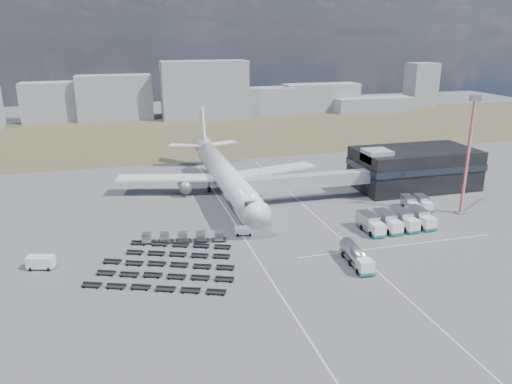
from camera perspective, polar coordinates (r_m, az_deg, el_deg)
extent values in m
plane|color=#565659|center=(94.76, 0.28, -5.88)|extent=(420.00, 420.00, 0.00)
cube|color=#4E4C2F|center=(198.64, -8.39, 6.57)|extent=(420.00, 90.00, 0.01)
cube|color=silver|center=(98.74, -1.63, -4.88)|extent=(0.25, 110.00, 0.01)
cube|color=silver|center=(104.16, 8.05, -3.82)|extent=(0.25, 110.00, 0.01)
cube|color=silver|center=(97.51, 15.97, -5.90)|extent=(40.00, 0.25, 0.01)
cube|color=black|center=(133.31, 17.64, 2.59)|extent=(30.00, 16.00, 10.00)
cube|color=#262D38|center=(133.02, 17.69, 3.09)|extent=(30.40, 16.40, 1.60)
cube|color=#939399|center=(124.48, 13.66, 4.03)|extent=(6.00, 6.00, 3.00)
cube|color=#939399|center=(116.80, 6.12, 1.31)|extent=(29.80, 3.00, 3.00)
cube|color=#939399|center=(112.26, -0.17, 0.73)|extent=(4.00, 3.60, 3.40)
cylinder|color=slate|center=(113.87, 0.50, -0.37)|extent=(0.70, 0.70, 5.10)
cylinder|color=black|center=(114.55, 0.49, -1.37)|extent=(1.40, 0.90, 1.40)
cylinder|color=white|center=(120.48, -3.58, 1.99)|extent=(5.60, 48.00, 5.60)
cone|color=white|center=(95.92, -0.28, -2.17)|extent=(5.60, 5.00, 5.60)
cone|color=white|center=(146.99, -5.87, 5.15)|extent=(5.60, 8.00, 5.60)
cube|color=black|center=(97.48, -0.59, -1.34)|extent=(2.20, 2.00, 0.80)
cube|color=white|center=(123.75, -9.95, 1.60)|extent=(25.59, 11.38, 0.50)
cube|color=white|center=(128.60, 1.64, 2.48)|extent=(25.59, 11.38, 0.50)
cylinder|color=slate|center=(122.67, -8.19, 0.72)|extent=(3.00, 5.00, 3.00)
cylinder|color=slate|center=(126.26, 0.38, 1.40)|extent=(3.00, 5.00, 3.00)
cube|color=white|center=(148.06, -8.11, 5.32)|extent=(9.49, 5.63, 0.35)
cube|color=white|center=(149.80, -3.92, 5.60)|extent=(9.49, 5.63, 0.35)
cube|color=white|center=(148.77, -6.13, 7.53)|extent=(0.50, 9.06, 11.45)
cylinder|color=slate|center=(102.33, -1.08, -3.29)|extent=(0.50, 0.50, 2.50)
cylinder|color=slate|center=(124.83, -5.36, 0.57)|extent=(0.60, 0.60, 2.50)
cylinder|color=slate|center=(126.03, -2.50, 0.80)|extent=(0.60, 0.60, 2.50)
cylinder|color=black|center=(102.60, -1.08, -3.68)|extent=(0.50, 1.20, 1.20)
cube|color=#91949E|center=(242.18, -21.54, 9.59)|extent=(31.88, 12.00, 17.14)
cube|color=#91949E|center=(237.71, -15.82, 10.35)|extent=(32.94, 12.00, 19.85)
cube|color=#91949E|center=(233.28, -5.87, 11.54)|extent=(39.02, 12.00, 25.91)
cube|color=#91949E|center=(244.89, 1.09, 10.36)|extent=(28.56, 12.00, 12.72)
cube|color=#91949E|center=(256.50, 7.41, 10.66)|extent=(37.99, 12.00, 13.60)
cube|color=#91949E|center=(260.67, 13.18, 9.73)|extent=(39.98, 12.00, 6.99)
cube|color=#91949E|center=(289.92, 18.36, 11.62)|extent=(14.40, 12.00, 22.47)
cube|color=white|center=(84.49, 12.37, -8.33)|extent=(2.55, 2.55, 2.29)
cube|color=#136E67|center=(84.88, 12.33, -8.87)|extent=(2.66, 2.66, 0.50)
cylinder|color=#ACACB1|center=(88.34, 11.14, -6.73)|extent=(3.00, 7.63, 2.49)
cube|color=slate|center=(88.81, 11.09, -7.40)|extent=(2.90, 7.62, 0.35)
cylinder|color=black|center=(87.68, 11.45, -7.95)|extent=(2.66, 1.27, 1.10)
cube|color=white|center=(98.40, -1.42, -4.47)|extent=(3.86, 2.67, 1.56)
cube|color=white|center=(92.03, -23.37, -7.41)|extent=(4.71, 3.08, 2.31)
cube|color=white|center=(131.13, -3.04, 1.68)|extent=(3.85, 6.79, 2.99)
cube|color=#136E67|center=(131.47, -3.03, 1.17)|extent=(3.98, 6.92, 0.48)
cube|color=white|center=(99.97, 13.71, -4.21)|extent=(2.67, 2.56, 2.48)
cube|color=#136E67|center=(100.33, 13.67, -4.72)|extent=(2.79, 2.68, 0.51)
cube|color=#ACACB1|center=(102.95, 12.62, -3.20)|extent=(2.87, 5.27, 2.93)
cube|color=white|center=(101.92, 15.57, -3.93)|extent=(2.67, 2.56, 2.48)
cube|color=#136E67|center=(102.27, 15.53, -4.43)|extent=(2.79, 2.68, 0.51)
cube|color=#ACACB1|center=(104.84, 14.44, -2.96)|extent=(2.87, 5.27, 2.93)
cube|color=white|center=(103.97, 17.35, -3.66)|extent=(2.67, 2.56, 2.48)
cube|color=#136E67|center=(104.31, 17.31, -4.15)|extent=(2.79, 2.68, 0.51)
cube|color=#ACACB1|center=(106.84, 16.20, -2.71)|extent=(2.87, 5.27, 2.93)
cube|color=white|center=(106.12, 19.07, -3.40)|extent=(2.67, 2.56, 2.48)
cube|color=#136E67|center=(106.45, 19.02, -3.88)|extent=(2.79, 2.68, 0.51)
cube|color=#ACACB1|center=(108.93, 17.89, -2.48)|extent=(2.87, 5.27, 2.93)
cube|color=white|center=(115.45, 17.55, -1.69)|extent=(2.40, 2.33, 2.01)
cube|color=#136E67|center=(115.70, 17.52, -2.05)|extent=(2.51, 2.43, 0.41)
cube|color=#ACACB1|center=(118.11, 16.98, -1.01)|extent=(2.86, 4.51, 2.37)
cube|color=white|center=(116.71, 18.96, -1.62)|extent=(2.40, 2.33, 2.01)
cube|color=#136E67|center=(116.95, 18.92, -1.98)|extent=(2.51, 2.43, 0.41)
cube|color=#ACACB1|center=(119.33, 18.35, -0.95)|extent=(2.86, 4.51, 2.37)
cube|color=black|center=(96.91, -12.35, -5.56)|extent=(3.03, 2.20, 0.19)
cube|color=#ACACB1|center=(96.57, -12.39, -5.07)|extent=(1.99, 1.99, 1.59)
cube|color=black|center=(96.48, -10.35, -5.54)|extent=(3.03, 2.20, 0.19)
cube|color=#ACACB1|center=(96.13, -10.38, -5.05)|extent=(1.99, 1.99, 1.59)
cube|color=black|center=(96.16, -8.33, -5.51)|extent=(3.03, 2.20, 0.19)
cube|color=#ACACB1|center=(95.81, -8.36, -5.02)|extent=(1.99, 1.99, 1.59)
cube|color=black|center=(95.95, -6.31, -5.48)|extent=(3.03, 2.20, 0.19)
cube|color=#ACACB1|center=(95.60, -6.33, -4.98)|extent=(1.99, 1.99, 1.59)
cube|color=black|center=(95.87, -4.27, -5.44)|extent=(3.03, 2.20, 0.19)
cube|color=#ACACB1|center=(95.52, -4.29, -4.94)|extent=(1.99, 1.99, 1.59)
cube|color=black|center=(80.24, -11.66, -10.63)|extent=(22.63, 10.23, 0.71)
cube|color=black|center=(83.74, -10.80, -9.31)|extent=(22.63, 10.23, 0.71)
cube|color=black|center=(87.29, -10.00, -8.08)|extent=(22.63, 10.23, 0.71)
cube|color=black|center=(90.90, -9.28, -6.96)|extent=(18.95, 8.76, 0.71)
cube|color=black|center=(94.55, -8.61, -5.92)|extent=(18.95, 8.76, 0.71)
cylinder|color=red|center=(115.47, 23.02, 3.55)|extent=(0.70, 0.70, 24.90)
cube|color=slate|center=(113.33, 23.80, 9.80)|extent=(2.45, 0.96, 1.20)
cube|color=#565659|center=(118.81, 22.31, -2.20)|extent=(1.99, 1.99, 0.30)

